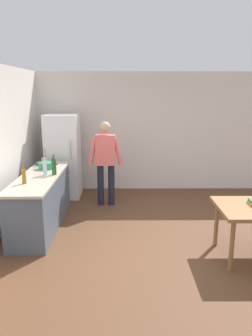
{
  "coord_description": "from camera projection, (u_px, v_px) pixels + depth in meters",
  "views": [
    {
      "loc": [
        -0.58,
        -4.38,
        2.28
      ],
      "look_at": [
        -0.55,
        1.04,
        0.97
      ],
      "focal_mm": 34.13,
      "sensor_mm": 36.0,
      "label": 1
    }
  ],
  "objects": [
    {
      "name": "bottle_wine_green",
      "position": [
        54.0,
        166.0,
        5.37
      ],
      "size": [
        0.08,
        0.08,
        0.34
      ],
      "color": "#1E5123",
      "rests_on": "kitchen_counter"
    },
    {
      "name": "wall_back",
      "position": [
        149.0,
        132.0,
        7.4
      ],
      "size": [
        6.4,
        0.12,
        2.7
      ],
      "primitive_type": "cube",
      "color": "silver",
      "rests_on": "ground_plane"
    },
    {
      "name": "cooking_pot",
      "position": [
        46.0,
        166.0,
        5.8
      ],
      "size": [
        0.4,
        0.28,
        0.12
      ],
      "color": "#2D845B",
      "rests_on": "kitchen_counter"
    },
    {
      "name": "utensil_jar",
      "position": [
        45.0,
        161.0,
        6.07
      ],
      "size": [
        0.11,
        0.11,
        0.32
      ],
      "color": "tan",
      "rests_on": "kitchen_counter"
    },
    {
      "name": "refrigerator",
      "position": [
        63.0,
        156.0,
        6.91
      ],
      "size": [
        0.7,
        0.67,
        1.8
      ],
      "color": "white",
      "rests_on": "ground_plane"
    },
    {
      "name": "bottle_oil_amber",
      "position": [
        24.0,
        176.0,
        4.86
      ],
      "size": [
        0.06,
        0.06,
        0.28
      ],
      "color": "#996619",
      "rests_on": "kitchen_counter"
    },
    {
      "name": "ground_plane",
      "position": [
        163.0,
        247.0,
        4.8
      ],
      "size": [
        14.0,
        14.0,
        0.0
      ],
      "primitive_type": "plane",
      "color": "brown"
    },
    {
      "name": "bottle_water_clear",
      "position": [
        45.0,
        168.0,
        5.34
      ],
      "size": [
        0.07,
        0.07,
        0.3
      ],
      "color": "silver",
      "rests_on": "kitchen_counter"
    },
    {
      "name": "kitchen_counter",
      "position": [
        41.0,
        201.0,
        5.46
      ],
      "size": [
        0.64,
        2.2,
        0.9
      ],
      "color": "#4C5666",
      "rests_on": "ground_plane"
    },
    {
      "name": "person",
      "position": [
        106.0,
        158.0,
        6.36
      ],
      "size": [
        0.7,
        0.22,
        1.7
      ],
      "color": "#1E1E2D",
      "rests_on": "ground_plane"
    }
  ]
}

